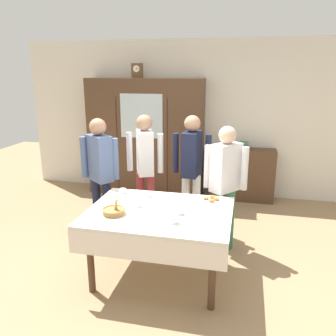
# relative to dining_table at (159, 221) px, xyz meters

# --- Properties ---
(ground_plane) EXTENTS (12.00, 12.00, 0.00)m
(ground_plane) POSITION_rel_dining_table_xyz_m (0.00, 0.23, -0.67)
(ground_plane) COLOR #997A56
(ground_plane) RESTS_ON ground
(back_wall) EXTENTS (6.40, 0.10, 2.70)m
(back_wall) POSITION_rel_dining_table_xyz_m (0.00, 2.88, 0.68)
(back_wall) COLOR silver
(back_wall) RESTS_ON ground
(dining_table) EXTENTS (1.49, 1.13, 0.77)m
(dining_table) POSITION_rel_dining_table_xyz_m (0.00, 0.00, 0.00)
(dining_table) COLOR #4C3321
(dining_table) RESTS_ON ground
(wall_cabinet) EXTENTS (2.04, 0.46, 2.06)m
(wall_cabinet) POSITION_rel_dining_table_xyz_m (-0.90, 2.59, 0.36)
(wall_cabinet) COLOR #4C3321
(wall_cabinet) RESTS_ON ground
(mantel_clock) EXTENTS (0.18, 0.11, 0.24)m
(mantel_clock) POSITION_rel_dining_table_xyz_m (-1.03, 2.59, 1.51)
(mantel_clock) COLOR brown
(mantel_clock) RESTS_ON wall_cabinet
(bookshelf_low) EXTENTS (1.09, 0.35, 0.90)m
(bookshelf_low) POSITION_rel_dining_table_xyz_m (0.81, 2.64, -0.22)
(bookshelf_low) COLOR #4C3321
(bookshelf_low) RESTS_ON ground
(book_stack) EXTENTS (0.15, 0.20, 0.12)m
(book_stack) POSITION_rel_dining_table_xyz_m (0.81, 2.64, 0.29)
(book_stack) COLOR #2D5184
(book_stack) RESTS_ON bookshelf_low
(tea_cup_far_left) EXTENTS (0.13, 0.13, 0.06)m
(tea_cup_far_left) POSITION_rel_dining_table_xyz_m (-0.55, 0.43, 0.13)
(tea_cup_far_left) COLOR silver
(tea_cup_far_left) RESTS_ON dining_table
(tea_cup_back_edge) EXTENTS (0.13, 0.13, 0.06)m
(tea_cup_back_edge) POSITION_rel_dining_table_xyz_m (0.22, -0.03, 0.13)
(tea_cup_back_edge) COLOR silver
(tea_cup_back_edge) RESTS_ON dining_table
(tea_cup_mid_right) EXTENTS (0.13, 0.13, 0.06)m
(tea_cup_mid_right) POSITION_rel_dining_table_xyz_m (-0.26, 0.07, 0.13)
(tea_cup_mid_right) COLOR white
(tea_cup_mid_right) RESTS_ON dining_table
(tea_cup_far_right) EXTENTS (0.13, 0.13, 0.06)m
(tea_cup_far_right) POSITION_rel_dining_table_xyz_m (0.21, -0.25, 0.13)
(tea_cup_far_right) COLOR silver
(tea_cup_far_right) RESTS_ON dining_table
(tea_cup_center) EXTENTS (0.13, 0.13, 0.06)m
(tea_cup_center) POSITION_rel_dining_table_xyz_m (-0.23, 0.39, 0.13)
(tea_cup_center) COLOR white
(tea_cup_center) RESTS_ON dining_table
(bread_basket) EXTENTS (0.24, 0.24, 0.16)m
(bread_basket) POSITION_rel_dining_table_xyz_m (-0.43, -0.16, 0.14)
(bread_basket) COLOR #9E7542
(bread_basket) RESTS_ON dining_table
(pastry_plate) EXTENTS (0.28, 0.28, 0.05)m
(pastry_plate) POSITION_rel_dining_table_xyz_m (0.50, 0.43, 0.12)
(pastry_plate) COLOR white
(pastry_plate) RESTS_ON dining_table
(spoon_near_left) EXTENTS (0.12, 0.02, 0.01)m
(spoon_near_left) POSITION_rel_dining_table_xyz_m (-0.04, -0.23, 0.11)
(spoon_near_left) COLOR silver
(spoon_near_left) RESTS_ON dining_table
(spoon_back_edge) EXTENTS (0.12, 0.02, 0.01)m
(spoon_back_edge) POSITION_rel_dining_table_xyz_m (0.55, -0.07, 0.11)
(spoon_back_edge) COLOR silver
(spoon_back_edge) RESTS_ON dining_table
(spoon_far_left) EXTENTS (0.12, 0.02, 0.01)m
(spoon_far_left) POSITION_rel_dining_table_xyz_m (0.23, 0.35, 0.11)
(spoon_far_left) COLOR silver
(spoon_far_left) RESTS_ON dining_table
(person_behind_table_left) EXTENTS (0.52, 0.41, 1.56)m
(person_behind_table_left) POSITION_rel_dining_table_xyz_m (0.62, 0.81, 0.28)
(person_behind_table_left) COLOR #33704C
(person_behind_table_left) RESTS_ON ground
(person_behind_table_right) EXTENTS (0.52, 0.38, 1.61)m
(person_behind_table_right) POSITION_rel_dining_table_xyz_m (-0.99, 0.80, 0.31)
(person_behind_table_right) COLOR #191E38
(person_behind_table_right) RESTS_ON ground
(person_near_right_end) EXTENTS (0.52, 0.41, 1.61)m
(person_near_right_end) POSITION_rel_dining_table_xyz_m (-0.50, 1.21, 0.31)
(person_near_right_end) COLOR #933338
(person_near_right_end) RESTS_ON ground
(person_beside_shelf) EXTENTS (0.52, 0.38, 1.62)m
(person_beside_shelf) POSITION_rel_dining_table_xyz_m (0.14, 1.26, 0.31)
(person_beside_shelf) COLOR silver
(person_beside_shelf) RESTS_ON ground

